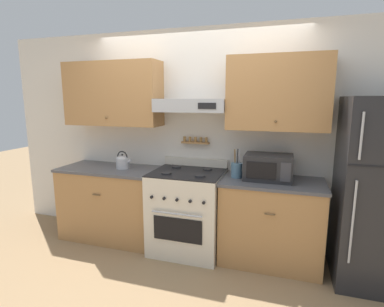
% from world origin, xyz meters
% --- Properties ---
extents(ground_plane, '(16.00, 16.00, 0.00)m').
position_xyz_m(ground_plane, '(0.00, 0.00, 0.00)').
color(ground_plane, '#937551').
extents(wall_back, '(5.20, 0.46, 2.55)m').
position_xyz_m(wall_back, '(-0.04, 0.59, 1.46)').
color(wall_back, silver).
rests_on(wall_back, ground_plane).
extents(counter_left, '(1.24, 0.64, 0.90)m').
position_xyz_m(counter_left, '(-1.02, 0.32, 0.45)').
color(counter_left, '#AD7A47').
rests_on(counter_left, ground_plane).
extents(counter_right, '(1.06, 0.64, 0.90)m').
position_xyz_m(counter_right, '(0.93, 0.32, 0.45)').
color(counter_right, '#AD7A47').
rests_on(counter_right, ground_plane).
extents(stove_range, '(0.79, 0.70, 1.03)m').
position_xyz_m(stove_range, '(0.00, 0.29, 0.47)').
color(stove_range, beige).
rests_on(stove_range, ground_plane).
extents(refrigerator, '(0.67, 0.74, 1.77)m').
position_xyz_m(refrigerator, '(1.87, 0.26, 0.88)').
color(refrigerator, '#232326').
rests_on(refrigerator, ground_plane).
extents(tea_kettle, '(0.20, 0.16, 0.22)m').
position_xyz_m(tea_kettle, '(-0.85, 0.34, 0.99)').
color(tea_kettle, '#B7B7BC').
rests_on(tea_kettle, counter_left).
extents(microwave, '(0.49, 0.37, 0.27)m').
position_xyz_m(microwave, '(0.87, 0.36, 1.04)').
color(microwave, '#232326').
rests_on(microwave, counter_right).
extents(utensil_crock, '(0.12, 0.12, 0.31)m').
position_xyz_m(utensil_crock, '(0.54, 0.34, 0.99)').
color(utensil_crock, slate).
rests_on(utensil_crock, counter_right).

